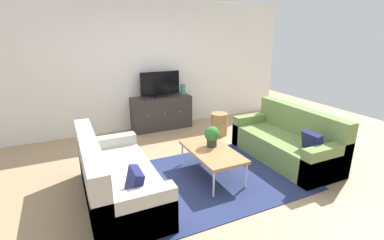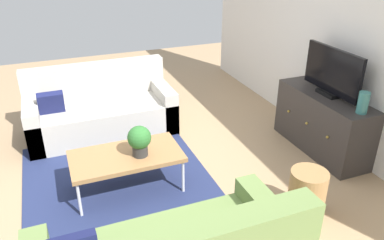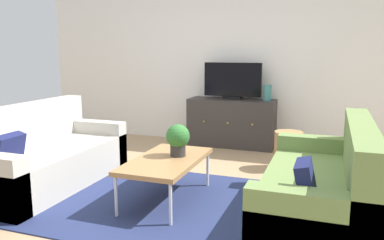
% 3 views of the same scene
% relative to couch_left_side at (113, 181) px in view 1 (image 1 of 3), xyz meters
% --- Properties ---
extents(ground_plane, '(10.00, 10.00, 0.00)m').
position_rel_couch_left_side_xyz_m(ground_plane, '(1.44, 0.10, -0.28)').
color(ground_plane, tan).
extents(wall_back, '(6.40, 0.12, 2.70)m').
position_rel_couch_left_side_xyz_m(wall_back, '(1.44, 2.65, 1.07)').
color(wall_back, white).
rests_on(wall_back, ground_plane).
extents(area_rug, '(2.50, 1.90, 0.01)m').
position_rel_couch_left_side_xyz_m(area_rug, '(1.44, -0.05, -0.28)').
color(area_rug, navy).
rests_on(area_rug, ground_plane).
extents(couch_left_side, '(0.84, 1.83, 0.86)m').
position_rel_couch_left_side_xyz_m(couch_left_side, '(0.00, 0.00, 0.00)').
color(couch_left_side, '#B2ADA3').
rests_on(couch_left_side, ground_plane).
extents(couch_right_side, '(0.84, 1.83, 0.86)m').
position_rel_couch_left_side_xyz_m(couch_right_side, '(2.88, 0.00, 0.00)').
color(couch_right_side, olive).
rests_on(couch_right_side, ground_plane).
extents(coffee_table, '(0.59, 1.09, 0.42)m').
position_rel_couch_left_side_xyz_m(coffee_table, '(1.43, 0.03, 0.10)').
color(coffee_table, '#A37547').
rests_on(coffee_table, ground_plane).
extents(potted_plant, '(0.23, 0.23, 0.31)m').
position_rel_couch_left_side_xyz_m(potted_plant, '(1.50, 0.16, 0.31)').
color(potted_plant, '#2D2D2D').
rests_on(potted_plant, coffee_table).
extents(tv_console, '(1.28, 0.47, 0.71)m').
position_rel_couch_left_side_xyz_m(tv_console, '(1.48, 2.37, 0.07)').
color(tv_console, '#332D2B').
rests_on(tv_console, ground_plane).
extents(flat_screen_tv, '(0.86, 0.16, 0.54)m').
position_rel_couch_left_side_xyz_m(flat_screen_tv, '(1.48, 2.39, 0.69)').
color(flat_screen_tv, black).
rests_on(flat_screen_tv, tv_console).
extents(glass_vase, '(0.11, 0.11, 0.23)m').
position_rel_couch_left_side_xyz_m(glass_vase, '(2.00, 2.37, 0.54)').
color(glass_vase, teal).
rests_on(glass_vase, tv_console).
extents(wicker_basket, '(0.34, 0.34, 0.46)m').
position_rel_couch_left_side_xyz_m(wicker_basket, '(2.41, 1.47, -0.05)').
color(wicker_basket, '#9E7547').
rests_on(wicker_basket, ground_plane).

